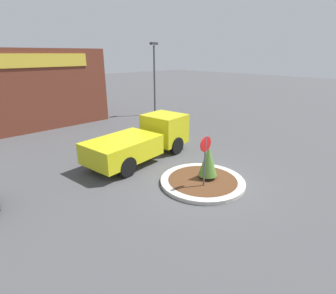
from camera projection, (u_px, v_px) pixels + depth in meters
The scene contains 7 objects.
ground_plane at pixel (202, 183), 11.54m from camera, with size 120.00×120.00×0.00m, color #474749.
traffic_island at pixel (202, 181), 11.51m from camera, with size 3.69×3.69×0.16m.
stop_sign at pixel (205, 153), 10.51m from camera, with size 0.64×0.07×2.34m.
island_shrub at pixel (208, 161), 11.38m from camera, with size 0.82×0.82×1.52m.
utility_truck at pixel (143, 139), 13.98m from camera, with size 6.30×2.99×2.09m.
storefront_building at pixel (26, 88), 20.43m from camera, with size 10.59×6.07×5.74m.
light_pole at pixel (154, 74), 23.16m from camera, with size 0.70×0.30×6.28m.
Camera 1 is at (-8.21, -6.44, 5.40)m, focal length 28.00 mm.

